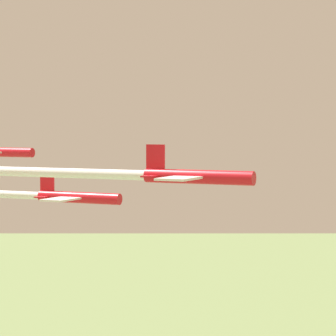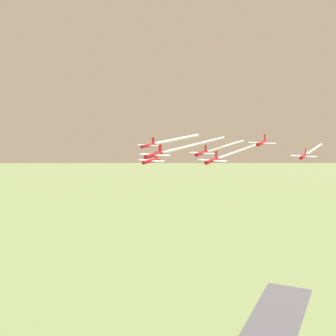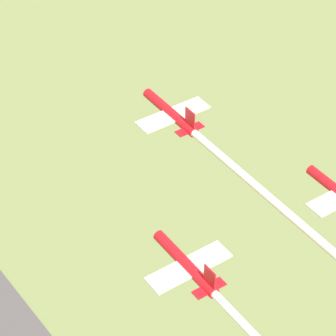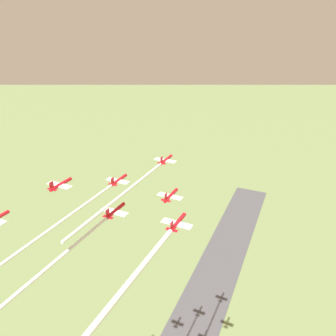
{
  "view_description": "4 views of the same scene",
  "coord_description": "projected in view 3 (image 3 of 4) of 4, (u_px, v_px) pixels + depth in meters",
  "views": [
    {
      "loc": [
        -11.23,
        -45.66,
        134.42
      ],
      "look_at": [
        8.51,
        13.57,
        131.16
      ],
      "focal_mm": 85.0,
      "sensor_mm": 36.0,
      "label": 1
    },
    {
      "loc": [
        123.4,
        -22.14,
        146.03
      ],
      "look_at": [
        12.24,
        13.22,
        127.53
      ],
      "focal_mm": 50.0,
      "sensor_mm": 36.0,
      "label": 2
    },
    {
      "loc": [
        -4.09,
        76.8,
        180.56
      ],
      "look_at": [
        9.11,
        14.38,
        126.51
      ],
      "focal_mm": 85.0,
      "sensor_mm": 36.0,
      "label": 3
    },
    {
      "loc": [
        -94.12,
        42.93,
        176.14
      ],
      "look_at": [
        12.86,
        8.42,
        125.82
      ],
      "focal_mm": 35.0,
      "sensor_mm": 36.0,
      "label": 4
    }
  ],
  "objects": [
    {
      "name": "jet_0",
      "position": [
        172.0,
        114.0,
        83.97
      ],
      "size": [
        7.63,
        7.58,
        2.95
      ],
      "rotation": [
        0.0,
        0.0,
        3.95
      ],
      "color": "red"
    },
    {
      "name": "jet_1",
      "position": [
        187.0,
        265.0,
        71.42
      ],
      "size": [
        7.63,
        7.58,
        2.95
      ],
      "rotation": [
        0.0,
        0.0,
        3.95
      ],
      "color": "red"
    }
  ]
}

